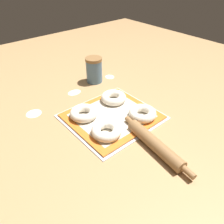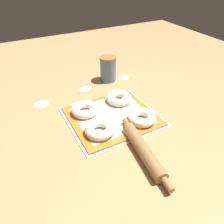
# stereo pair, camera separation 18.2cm
# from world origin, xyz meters

# --- Properties ---
(ground_plane) EXTENTS (2.80, 2.80, 0.00)m
(ground_plane) POSITION_xyz_m (0.00, 0.00, 0.00)
(ground_plane) COLOR #A87F51
(baking_tray) EXTENTS (0.41, 0.38, 0.01)m
(baking_tray) POSITION_xyz_m (0.01, 0.02, 0.00)
(baking_tray) COLOR silver
(baking_tray) RESTS_ON ground_plane
(baking_mat) EXTENTS (0.38, 0.35, 0.00)m
(baking_mat) POSITION_xyz_m (0.01, 0.02, 0.01)
(baking_mat) COLOR orange
(baking_mat) RESTS_ON baking_tray
(bagel_front_left) EXTENTS (0.13, 0.13, 0.04)m
(bagel_front_left) POSITION_xyz_m (-0.10, -0.07, 0.03)
(bagel_front_left) COLOR silver
(bagel_front_left) RESTS_ON baking_mat
(bagel_front_right) EXTENTS (0.13, 0.13, 0.04)m
(bagel_front_right) POSITION_xyz_m (0.11, -0.08, 0.03)
(bagel_front_right) COLOR silver
(bagel_front_right) RESTS_ON baking_mat
(bagel_back_left) EXTENTS (0.13, 0.13, 0.04)m
(bagel_back_left) POSITION_xyz_m (-0.10, 0.09, 0.03)
(bagel_back_left) COLOR silver
(bagel_back_left) RESTS_ON baking_mat
(bagel_back_right) EXTENTS (0.13, 0.13, 0.04)m
(bagel_back_right) POSITION_xyz_m (0.09, 0.11, 0.03)
(bagel_back_right) COLOR silver
(bagel_back_right) RESTS_ON baking_mat
(flour_canister) EXTENTS (0.10, 0.10, 0.15)m
(flour_canister) POSITION_xyz_m (0.16, 0.36, 0.07)
(flour_canister) COLOR slate
(flour_canister) RESTS_ON ground_plane
(rolling_pin) EXTENTS (0.09, 0.38, 0.05)m
(rolling_pin) POSITION_xyz_m (0.00, -0.25, 0.03)
(rolling_pin) COLOR olive
(rolling_pin) RESTS_ON ground_plane
(flour_patch_near) EXTENTS (0.07, 0.07, 0.00)m
(flour_patch_near) POSITION_xyz_m (-0.26, 0.29, 0.00)
(flour_patch_near) COLOR white
(flour_patch_near) RESTS_ON ground_plane
(flour_patch_far) EXTENTS (0.05, 0.06, 0.00)m
(flour_patch_far) POSITION_xyz_m (0.27, 0.34, 0.00)
(flour_patch_far) COLOR white
(flour_patch_far) RESTS_ON ground_plane
(flour_patch_side) EXTENTS (0.07, 0.06, 0.00)m
(flour_patch_side) POSITION_xyz_m (-0.01, 0.33, 0.00)
(flour_patch_side) COLOR white
(flour_patch_side) RESTS_ON ground_plane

